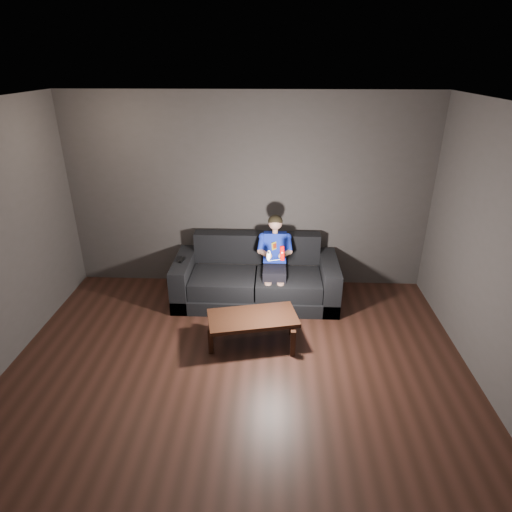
{
  "coord_description": "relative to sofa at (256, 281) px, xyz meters",
  "views": [
    {
      "loc": [
        0.36,
        -3.19,
        3.05
      ],
      "look_at": [
        0.15,
        1.55,
        0.85
      ],
      "focal_mm": 30.0,
      "sensor_mm": 36.0,
      "label": 1
    }
  ],
  "objects": [
    {
      "name": "back_wall",
      "position": [
        -0.13,
        0.52,
        1.07
      ],
      "size": [
        5.0,
        0.04,
        2.7
      ],
      "primitive_type": "cube",
      "color": "#393431",
      "rests_on": "ground"
    },
    {
      "name": "coffee_table",
      "position": [
        0.01,
        -1.04,
        0.04
      ],
      "size": [
        1.1,
        0.71,
        0.37
      ],
      "color": "black",
      "rests_on": "floor"
    },
    {
      "name": "floor",
      "position": [
        -0.13,
        -1.98,
        -0.28
      ],
      "size": [
        5.0,
        5.0,
        0.0
      ],
      "primitive_type": "plane",
      "color": "black",
      "rests_on": "ground"
    },
    {
      "name": "child",
      "position": [
        0.25,
        -0.06,
        0.44
      ],
      "size": [
        0.45,
        0.55,
        1.11
      ],
      "color": "black",
      "rests_on": "sofa"
    },
    {
      "name": "nunchuk_white",
      "position": [
        0.17,
        -0.48,
        0.61
      ],
      "size": [
        0.07,
        0.09,
        0.14
      ],
      "color": "white",
      "rests_on": "child"
    },
    {
      "name": "ceiling",
      "position": [
        -0.13,
        -1.98,
        2.42
      ],
      "size": [
        5.0,
        5.0,
        0.02
      ],
      "primitive_type": "cube",
      "color": "silver",
      "rests_on": "back_wall"
    },
    {
      "name": "wii_remote_red",
      "position": [
        0.33,
        -0.49,
        0.64
      ],
      "size": [
        0.06,
        0.07,
        0.18
      ],
      "color": "#CA0200",
      "rests_on": "child"
    },
    {
      "name": "wii_remote_black",
      "position": [
        -0.99,
        -0.08,
        0.34
      ],
      "size": [
        0.06,
        0.17,
        0.03
      ],
      "color": "black",
      "rests_on": "sofa"
    },
    {
      "name": "sofa",
      "position": [
        0.0,
        0.0,
        0.0
      ],
      "size": [
        2.19,
        0.95,
        0.85
      ],
      "color": "black",
      "rests_on": "floor"
    }
  ]
}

